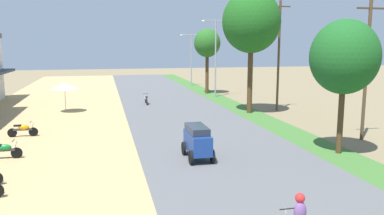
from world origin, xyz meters
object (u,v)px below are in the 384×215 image
object	(u,v)px
median_tree_fourth	(207,44)
streetlamp_near	(216,53)
utility_pole_far	(279,54)
parked_motorbike_seventh	(23,129)
streetlamp_mid	(191,56)
utility_pole_near	(366,68)
median_tree_third	(251,22)
motorbike_ahead_second	(146,99)
parked_motorbike_sixth	(4,149)
vendor_umbrella	(65,86)
car_van_blue	(197,140)
median_tree_second	(344,57)

from	to	relation	value
median_tree_fourth	streetlamp_near	world-z (taller)	streetlamp_near
streetlamp_near	utility_pole_far	world-z (taller)	utility_pole_far
parked_motorbike_seventh	streetlamp_mid	xyz separation A→B (m)	(16.93, 27.34, 3.66)
median_tree_fourth	streetlamp_near	bearing A→B (deg)	-86.94
median_tree_fourth	utility_pole_near	world-z (taller)	utility_pole_near
median_tree_third	utility_pole_near	xyz separation A→B (m)	(3.39, -10.13, -3.20)
streetlamp_mid	motorbike_ahead_second	xyz separation A→B (m)	(-8.00, -15.69, -3.64)
parked_motorbike_sixth	motorbike_ahead_second	distance (m)	18.81
vendor_umbrella	median_tree_third	bearing A→B (deg)	-13.67
car_van_blue	parked_motorbike_seventh	bearing A→B (deg)	143.41
streetlamp_near	utility_pole_near	distance (m)	20.79
median_tree_third	motorbike_ahead_second	world-z (taller)	median_tree_third
median_tree_second	median_tree_third	size ratio (longest dim) A/B	0.69
parked_motorbike_sixth	streetlamp_near	world-z (taller)	streetlamp_near
median_tree_second	utility_pole_near	world-z (taller)	utility_pole_near
motorbike_ahead_second	utility_pole_near	bearing A→B (deg)	-55.88
median_tree_third	motorbike_ahead_second	size ratio (longest dim) A/B	5.61
parked_motorbike_sixth	car_van_blue	xyz separation A→B (m)	(9.50, -2.15, 0.47)
car_van_blue	median_tree_third	bearing A→B (deg)	58.36
parked_motorbike_seventh	streetlamp_mid	distance (m)	32.37
vendor_umbrella	median_tree_third	xyz separation A→B (m)	(15.13, -3.68, 5.25)
parked_motorbike_sixth	median_tree_fourth	distance (m)	29.13
streetlamp_near	utility_pole_far	bearing A→B (deg)	-73.09
utility_pole_near	median_tree_fourth	bearing A→B (deg)	98.56
median_tree_third	streetlamp_near	bearing A→B (deg)	89.87
median_tree_third	streetlamp_mid	bearing A→B (deg)	89.94
car_van_blue	motorbike_ahead_second	world-z (taller)	car_van_blue
median_tree_second	car_van_blue	world-z (taller)	median_tree_second
vendor_umbrella	median_tree_second	distance (m)	22.55
utility_pole_near	median_tree_third	bearing A→B (deg)	108.53
streetlamp_near	utility_pole_far	distance (m)	9.95
streetlamp_near	car_van_blue	bearing A→B (deg)	-108.37
median_tree_second	median_tree_fourth	xyz separation A→B (m)	(-0.31, 25.96, 0.72)
parked_motorbike_seventh	vendor_umbrella	xyz separation A→B (m)	(1.78, 8.67, 1.75)
median_tree_second	utility_pole_far	world-z (taller)	utility_pole_far
parked_motorbike_seventh	streetlamp_mid	world-z (taller)	streetlamp_mid
utility_pole_far	car_van_blue	world-z (taller)	utility_pole_far
median_tree_second	median_tree_fourth	distance (m)	25.97
parked_motorbike_seventh	median_tree_second	world-z (taller)	median_tree_second
median_tree_third	utility_pole_near	distance (m)	11.15
utility_pole_near	utility_pole_far	xyz separation A→B (m)	(-0.48, 10.99, 0.55)
vendor_umbrella	motorbike_ahead_second	size ratio (longest dim) A/B	1.40
median_tree_second	median_tree_third	bearing A→B (deg)	90.79
median_tree_second	car_van_blue	size ratio (longest dim) A/B	2.90
median_tree_second	streetlamp_mid	size ratio (longest dim) A/B	0.98
parked_motorbike_sixth	median_tree_fourth	xyz separation A→B (m)	(16.79, 23.21, 5.28)
parked_motorbike_sixth	median_tree_third	xyz separation A→B (m)	(16.92, 9.89, 7.00)
parked_motorbike_sixth	vendor_umbrella	world-z (taller)	vendor_umbrella
median_tree_second	car_van_blue	distance (m)	8.64
median_tree_second	vendor_umbrella	bearing A→B (deg)	133.17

